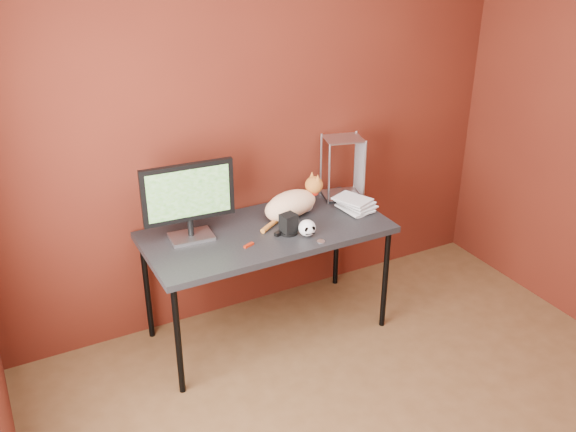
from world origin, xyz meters
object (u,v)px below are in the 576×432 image
desk (267,237)px  book_stack (348,146)px  monitor (188,198)px  skull_mug (307,228)px  speaker (289,225)px  cat (292,203)px

desk → book_stack: (0.56, -0.02, 0.50)m
desk → monitor: 0.56m
desk → book_stack: book_stack is taller
skull_mug → speaker: size_ratio=0.83×
speaker → monitor: bearing=146.4°
desk → cat: size_ratio=2.92×
monitor → speaker: bearing=-17.8°
desk → cat: cat is taller
skull_mug → book_stack: bearing=31.7°
book_stack → monitor: bearing=172.8°
monitor → cat: size_ratio=1.06×
monitor → speaker: (0.54, -0.22, -0.20)m
cat → skull_mug: size_ratio=4.87×
desk → skull_mug: bearing=-46.2°
speaker → cat: bearing=45.3°
monitor → cat: bearing=3.0°
book_stack → speaker: bearing=-168.9°
skull_mug → cat: bearing=88.1°
desk → speaker: speaker is taller
skull_mug → speaker: bearing=144.4°
speaker → skull_mug: bearing=-55.0°
cat → speaker: cat is taller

